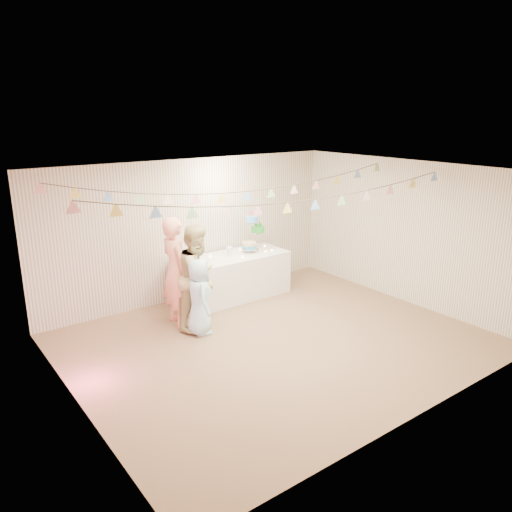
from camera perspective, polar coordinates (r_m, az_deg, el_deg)
floor at (r=7.81m, az=2.35°, el=-9.71°), size 6.00×6.00×0.00m
ceiling at (r=7.07m, az=2.60°, el=9.59°), size 6.00×6.00×0.00m
back_wall at (r=9.34m, az=-7.23°, el=3.04°), size 6.00×6.00×0.00m
front_wall at (r=5.73m, az=18.49°, el=-6.37°), size 6.00×6.00×0.00m
left_wall at (r=6.02m, az=-20.45°, el=-5.47°), size 5.00×5.00×0.00m
right_wall at (r=9.46m, az=16.77°, el=2.62°), size 5.00×5.00×0.00m
table at (r=9.43m, az=-2.81°, el=-2.37°), size 2.18×0.87×0.82m
cake_stand at (r=9.57m, az=-0.29°, el=2.29°), size 0.63×0.37×0.71m
cake_bottom at (r=9.51m, az=-0.81°, el=0.51°), size 0.31×0.31×0.15m
cake_middle at (r=9.75m, az=0.25°, el=2.55°), size 0.27×0.27×0.22m
cake_top_tier at (r=9.45m, az=-0.48°, el=3.79°), size 0.25×0.25×0.19m
platter at (r=8.97m, az=-5.84°, el=-1.06°), size 0.31×0.31×0.02m
posy at (r=9.33m, az=-3.04°, el=0.19°), size 0.15×0.15×0.17m
person_adult_a at (r=8.21m, az=-9.15°, el=-1.75°), size 0.46×0.68×1.82m
person_adult_b at (r=8.05m, az=-6.64°, el=-2.39°), size 1.05×1.00×1.72m
person_child at (r=7.90m, az=-6.52°, el=-4.64°), size 0.53×0.68×1.23m
bunting_back at (r=7.98m, az=-2.47°, el=8.55°), size 5.60×1.10×0.40m
bunting_front at (r=6.95m, az=3.62°, el=7.13°), size 5.60×0.90×0.36m
tealight_0 at (r=8.77m, az=-6.64°, el=-0.98°), size 0.04×0.04×0.03m
tealight_1 at (r=9.26m, az=-5.26°, el=-0.00°), size 0.04×0.04×0.03m
tealight_2 at (r=9.18m, az=-1.56°, el=-0.10°), size 0.04×0.04×0.03m
tealight_3 at (r=9.66m, az=-1.85°, el=0.75°), size 0.04×0.04×0.03m
tealight_4 at (r=9.62m, az=1.81°, el=0.68°), size 0.04×0.04×0.03m
tealight_5 at (r=9.92m, az=1.00°, el=1.17°), size 0.04×0.04×0.03m
tealight_6 at (r=9.53m, az=1.10°, el=0.54°), size 0.04×0.04×0.03m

